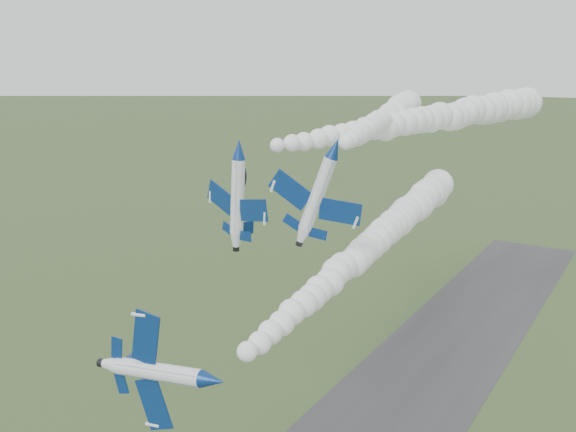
% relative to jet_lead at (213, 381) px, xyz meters
% --- Properties ---
extents(jet_lead, '(3.43, 12.58, 10.35)m').
position_rel_jet_lead_xyz_m(jet_lead, '(0.00, 0.00, 0.00)').
color(jet_lead, white).
extents(smoke_trail_jet_lead, '(12.60, 66.89, 5.14)m').
position_rel_jet_lead_xyz_m(smoke_trail_jet_lead, '(-2.63, 36.31, 1.98)').
color(smoke_trail_jet_lead, white).
extents(jet_pair_left, '(11.61, 13.53, 3.44)m').
position_rel_jet_lead_xyz_m(jet_pair_left, '(-14.99, 24.59, 14.23)').
color(jet_pair_left, white).
extents(smoke_trail_jet_pair_left, '(25.00, 66.73, 5.67)m').
position_rel_jet_lead_xyz_m(smoke_trail_jet_pair_left, '(-4.86, 60.46, 15.35)').
color(smoke_trail_jet_pair_left, white).
extents(jet_pair_right, '(10.34, 12.84, 4.29)m').
position_rel_jet_lead_xyz_m(jet_pair_right, '(-2.24, 24.32, 15.29)').
color(jet_pair_right, white).
extents(smoke_trail_jet_pair_right, '(16.48, 53.73, 4.51)m').
position_rel_jet_lead_xyz_m(smoke_trail_jet_pair_right, '(-9.17, 54.04, 15.96)').
color(smoke_trail_jet_pair_right, white).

